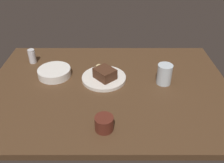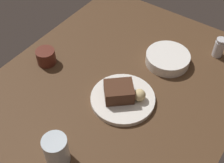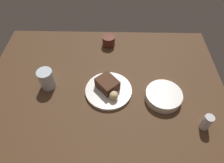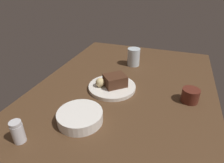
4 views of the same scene
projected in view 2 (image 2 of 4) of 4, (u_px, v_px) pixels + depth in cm
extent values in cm
cube|color=#4C331E|center=(106.00, 100.00, 108.56)|extent=(120.00, 84.00, 3.00)
cylinder|color=white|center=(123.00, 99.00, 106.01)|extent=(22.51, 22.51, 1.71)
cube|color=#472819|center=(119.00, 92.00, 103.63)|extent=(12.60, 12.73, 5.30)
sphere|color=#DBC184|center=(139.00, 95.00, 103.25)|extent=(4.27, 4.27, 4.27)
cylinder|color=silver|center=(219.00, 49.00, 119.98)|extent=(4.00, 4.00, 6.89)
cylinder|color=silver|center=(221.00, 41.00, 117.00)|extent=(3.80, 3.80, 1.20)
cylinder|color=silver|center=(56.00, 150.00, 87.51)|extent=(7.32, 7.32, 10.26)
cylinder|color=white|center=(168.00, 59.00, 118.06)|extent=(16.98, 16.98, 4.13)
cylinder|color=#562319|center=(46.00, 57.00, 117.48)|extent=(7.37, 7.37, 5.96)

